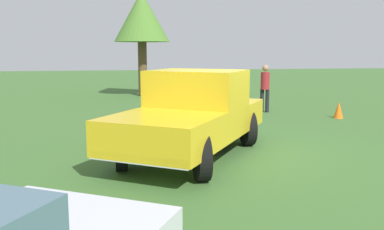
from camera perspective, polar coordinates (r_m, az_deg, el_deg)
ground_plane at (r=9.46m, az=4.56°, el=-5.03°), size 80.00×80.00×0.00m
pickup_truck at (r=8.96m, az=0.30°, el=0.48°), size 4.99×4.18×1.84m
person_bystander at (r=15.58m, az=9.93°, el=3.99°), size 0.44×0.44×1.74m
tree_side at (r=21.04m, az=-6.88°, el=13.01°), size 2.72×2.72×5.10m
traffic_cone at (r=14.88m, az=19.39°, el=0.65°), size 0.32×0.32×0.55m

